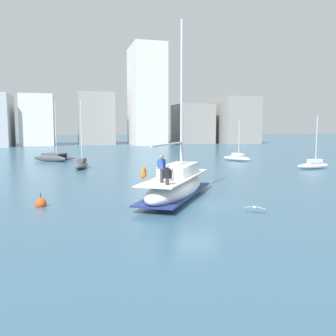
{
  "coord_description": "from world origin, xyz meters",
  "views": [
    {
      "loc": [
        -7.44,
        -20.76,
        4.62
      ],
      "look_at": [
        -0.76,
        3.97,
        1.8
      ],
      "focal_mm": 39.95,
      "sensor_mm": 36.0,
      "label": 1
    }
  ],
  "objects_px": {
    "moored_cutter_right": "(237,158)",
    "moored_sloop_near": "(82,164)",
    "moored_cutter_left": "(54,156)",
    "mooring_buoy": "(41,203)",
    "main_sailboat": "(176,185)",
    "moored_catamaran": "(313,165)",
    "seagull": "(255,208)"
  },
  "relations": [
    {
      "from": "moored_cutter_right",
      "to": "mooring_buoy",
      "type": "xyz_separation_m",
      "value": [
        -23.89,
        -23.92,
        -0.27
      ]
    },
    {
      "from": "mooring_buoy",
      "to": "main_sailboat",
      "type": "bearing_deg",
      "value": 1.2
    },
    {
      "from": "moored_cutter_left",
      "to": "moored_cutter_right",
      "type": "relative_size",
      "value": 1.46
    },
    {
      "from": "moored_sloop_near",
      "to": "moored_cutter_left",
      "type": "xyz_separation_m",
      "value": [
        -3.24,
        10.72,
        0.09
      ]
    },
    {
      "from": "moored_sloop_near",
      "to": "moored_cutter_left",
      "type": "height_order",
      "value": "moored_cutter_left"
    },
    {
      "from": "main_sailboat",
      "to": "moored_cutter_left",
      "type": "bearing_deg",
      "value": 105.59
    },
    {
      "from": "seagull",
      "to": "moored_catamaran",
      "type": "bearing_deg",
      "value": 46.79
    },
    {
      "from": "moored_cutter_left",
      "to": "moored_cutter_right",
      "type": "xyz_separation_m",
      "value": [
        24.06,
        -6.62,
        -0.15
      ]
    },
    {
      "from": "main_sailboat",
      "to": "moored_catamaran",
      "type": "bearing_deg",
      "value": 32.93
    },
    {
      "from": "moored_catamaran",
      "to": "seagull",
      "type": "height_order",
      "value": "moored_catamaran"
    },
    {
      "from": "moored_cutter_left",
      "to": "moored_sloop_near",
      "type": "bearing_deg",
      "value": -73.19
    },
    {
      "from": "moored_catamaran",
      "to": "moored_cutter_right",
      "type": "xyz_separation_m",
      "value": [
        -3.92,
        11.11,
        -0.0
      ]
    },
    {
      "from": "moored_cutter_right",
      "to": "main_sailboat",
      "type": "bearing_deg",
      "value": -123.29
    },
    {
      "from": "main_sailboat",
      "to": "moored_sloop_near",
      "type": "relative_size",
      "value": 1.51
    },
    {
      "from": "seagull",
      "to": "mooring_buoy",
      "type": "relative_size",
      "value": 1.08
    },
    {
      "from": "mooring_buoy",
      "to": "moored_sloop_near",
      "type": "bearing_deg",
      "value": 81.2
    },
    {
      "from": "moored_cutter_left",
      "to": "seagull",
      "type": "height_order",
      "value": "moored_cutter_left"
    },
    {
      "from": "moored_sloop_near",
      "to": "moored_catamaran",
      "type": "relative_size",
      "value": 1.31
    },
    {
      "from": "moored_catamaran",
      "to": "moored_cutter_right",
      "type": "height_order",
      "value": "moored_catamaran"
    },
    {
      "from": "moored_sloop_near",
      "to": "mooring_buoy",
      "type": "bearing_deg",
      "value": -98.8
    },
    {
      "from": "moored_catamaran",
      "to": "moored_cutter_left",
      "type": "xyz_separation_m",
      "value": [
        -27.98,
        17.73,
        0.14
      ]
    },
    {
      "from": "moored_sloop_near",
      "to": "seagull",
      "type": "bearing_deg",
      "value": -71.81
    },
    {
      "from": "main_sailboat",
      "to": "moored_sloop_near",
      "type": "distance_m",
      "value": 20.33
    },
    {
      "from": "moored_sloop_near",
      "to": "mooring_buoy",
      "type": "xyz_separation_m",
      "value": [
        -3.07,
        -19.82,
        -0.32
      ]
    },
    {
      "from": "seagull",
      "to": "main_sailboat",
      "type": "bearing_deg",
      "value": 119.69
    },
    {
      "from": "moored_sloop_near",
      "to": "moored_catamaran",
      "type": "xyz_separation_m",
      "value": [
        24.74,
        -7.01,
        -0.05
      ]
    },
    {
      "from": "moored_cutter_left",
      "to": "seagull",
      "type": "bearing_deg",
      "value": -72.23
    },
    {
      "from": "moored_cutter_right",
      "to": "moored_sloop_near",
      "type": "bearing_deg",
      "value": -168.85
    },
    {
      "from": "mooring_buoy",
      "to": "moored_catamaran",
      "type": "bearing_deg",
      "value": 24.73
    },
    {
      "from": "main_sailboat",
      "to": "mooring_buoy",
      "type": "height_order",
      "value": "main_sailboat"
    },
    {
      "from": "moored_cutter_right",
      "to": "seagull",
      "type": "relative_size",
      "value": 5.43
    },
    {
      "from": "moored_sloop_near",
      "to": "moored_cutter_right",
      "type": "distance_m",
      "value": 21.22
    }
  ]
}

